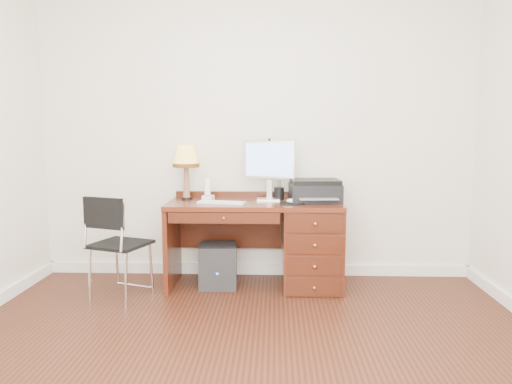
{
  "coord_description": "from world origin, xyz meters",
  "views": [
    {
      "loc": [
        0.17,
        -2.89,
        1.38
      ],
      "look_at": [
        0.02,
        1.2,
        0.86
      ],
      "focal_mm": 35.0,
      "sensor_mm": 36.0,
      "label": 1
    }
  ],
  "objects_px": {
    "monitor": "(269,163)",
    "printer": "(315,191)",
    "equipment_box": "(218,265)",
    "phone": "(208,194)",
    "desk": "(292,240)",
    "leg_lamp": "(186,159)",
    "chair": "(117,238)"
  },
  "relations": [
    {
      "from": "monitor",
      "to": "printer",
      "type": "relative_size",
      "value": 1.14
    },
    {
      "from": "monitor",
      "to": "equipment_box",
      "type": "bearing_deg",
      "value": -146.57
    },
    {
      "from": "monitor",
      "to": "phone",
      "type": "bearing_deg",
      "value": -163.6
    },
    {
      "from": "desk",
      "to": "monitor",
      "type": "relative_size",
      "value": 2.86
    },
    {
      "from": "printer",
      "to": "equipment_box",
      "type": "xyz_separation_m",
      "value": [
        -0.85,
        -0.08,
        -0.66
      ]
    },
    {
      "from": "monitor",
      "to": "leg_lamp",
      "type": "bearing_deg",
      "value": -167.89
    },
    {
      "from": "chair",
      "to": "desk",
      "type": "bearing_deg",
      "value": 38.16
    },
    {
      "from": "leg_lamp",
      "to": "equipment_box",
      "type": "xyz_separation_m",
      "value": [
        0.3,
        -0.17,
        -0.92
      ]
    },
    {
      "from": "monitor",
      "to": "phone",
      "type": "distance_m",
      "value": 0.6
    },
    {
      "from": "desk",
      "to": "phone",
      "type": "distance_m",
      "value": 0.84
    },
    {
      "from": "leg_lamp",
      "to": "equipment_box",
      "type": "distance_m",
      "value": 0.98
    },
    {
      "from": "leg_lamp",
      "to": "equipment_box",
      "type": "height_order",
      "value": "leg_lamp"
    },
    {
      "from": "equipment_box",
      "to": "monitor",
      "type": "bearing_deg",
      "value": 17.09
    },
    {
      "from": "desk",
      "to": "chair",
      "type": "bearing_deg",
      "value": -161.42
    },
    {
      "from": "chair",
      "to": "equipment_box",
      "type": "relative_size",
      "value": 2.29
    },
    {
      "from": "leg_lamp",
      "to": "phone",
      "type": "bearing_deg",
      "value": -11.74
    },
    {
      "from": "printer",
      "to": "phone",
      "type": "distance_m",
      "value": 0.95
    },
    {
      "from": "printer",
      "to": "monitor",
      "type": "bearing_deg",
      "value": 163.14
    },
    {
      "from": "desk",
      "to": "phone",
      "type": "height_order",
      "value": "phone"
    },
    {
      "from": "chair",
      "to": "monitor",
      "type": "bearing_deg",
      "value": 46.03
    },
    {
      "from": "monitor",
      "to": "desk",
      "type": "bearing_deg",
      "value": -18.36
    },
    {
      "from": "printer",
      "to": "desk",
      "type": "bearing_deg",
      "value": -174.77
    },
    {
      "from": "phone",
      "to": "chair",
      "type": "bearing_deg",
      "value": -126.41
    },
    {
      "from": "printer",
      "to": "phone",
      "type": "relative_size",
      "value": 2.4
    },
    {
      "from": "desk",
      "to": "phone",
      "type": "xyz_separation_m",
      "value": [
        -0.74,
        0.09,
        0.39
      ]
    },
    {
      "from": "leg_lamp",
      "to": "chair",
      "type": "bearing_deg",
      "value": -127.04
    },
    {
      "from": "equipment_box",
      "to": "desk",
      "type": "bearing_deg",
      "value": 0.17
    },
    {
      "from": "printer",
      "to": "leg_lamp",
      "type": "xyz_separation_m",
      "value": [
        -1.14,
        0.09,
        0.26
      ]
    },
    {
      "from": "monitor",
      "to": "equipment_box",
      "type": "distance_m",
      "value": 1.01
    },
    {
      "from": "desk",
      "to": "phone",
      "type": "relative_size",
      "value": 7.86
    },
    {
      "from": "desk",
      "to": "printer",
      "type": "xyz_separation_m",
      "value": [
        0.2,
        0.04,
        0.43
      ]
    },
    {
      "from": "equipment_box",
      "to": "chair",
      "type": "bearing_deg",
      "value": -154.35
    }
  ]
}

